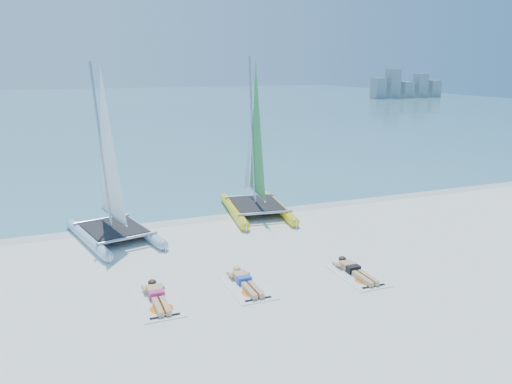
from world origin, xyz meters
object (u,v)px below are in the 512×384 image
catamaran_blue (110,186)px  sunbather_b (245,280)px  sunbather_c (354,269)px  towel_b (247,287)px  towel_c (358,276)px  sunbather_a (157,295)px  towel_a (159,303)px  catamaran_yellow (254,162)px

catamaran_blue → sunbather_b: size_ratio=3.44×
catamaran_blue → sunbather_c: (5.86, -5.52, -1.65)m
catamaran_blue → towel_b: 6.22m
catamaran_blue → towel_c: 8.37m
sunbather_c → sunbather_a: bearing=175.6°
towel_c → towel_a: bearing=175.6°
catamaran_blue → towel_b: bearing=-75.2°
towel_a → towel_b: size_ratio=1.00×
sunbather_a → towel_c: size_ratio=0.93×
catamaran_blue → sunbather_a: bearing=-97.8°
catamaran_blue → towel_a: catamaran_blue is taller
catamaran_yellow → towel_c: bearing=-79.7°
catamaran_blue → catamaran_yellow: size_ratio=0.96×
catamaran_yellow → towel_b: size_ratio=3.33×
towel_b → catamaran_blue: bearing=117.9°
towel_a → sunbather_b: (2.31, 0.21, 0.11)m
catamaran_blue → sunbather_b: catamaran_blue is taller
catamaran_blue → sunbather_c: size_ratio=3.44×
catamaran_yellow → towel_a: size_ratio=3.33×
sunbather_b → towel_a: bearing=-174.8°
catamaran_yellow → sunbather_a: catamaran_yellow is taller
sunbather_a → towel_c: bearing=-6.5°
sunbather_b → sunbather_c: same height
catamaran_yellow → sunbather_c: bearing=-79.6°
towel_b → sunbather_b: size_ratio=1.07×
catamaran_yellow → sunbather_a: (-5.10, -6.43, -1.82)m
sunbather_b → towel_c: (3.07, -0.63, -0.11)m
sunbather_a → towel_b: size_ratio=0.93×
catamaran_yellow → sunbather_c: size_ratio=3.57×
catamaran_yellow → sunbather_c: (0.28, -6.85, -1.82)m
towel_a → towel_c: (5.38, -0.42, 0.00)m
sunbather_a → towel_c: 5.42m
catamaran_blue → towel_a: (0.48, -5.29, -1.76)m
catamaran_yellow → towel_c: size_ratio=3.33×
towel_b → sunbather_c: sunbather_c is taller
catamaran_blue → sunbather_b: 6.03m
towel_a → towel_b: bearing=0.5°
sunbather_b → sunbather_c: 3.10m
catamaran_blue → sunbather_a: size_ratio=3.44×
sunbather_b → sunbather_a: bearing=-179.5°
towel_a → sunbather_a: sunbather_a is taller
catamaran_blue → towel_c: bearing=-57.4°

